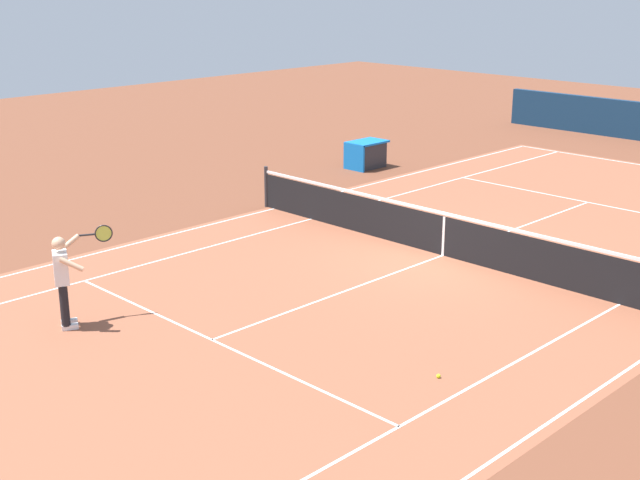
% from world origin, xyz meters
% --- Properties ---
extents(ground_plane, '(60.00, 60.00, 0.00)m').
position_xyz_m(ground_plane, '(0.00, 0.00, 0.00)').
color(ground_plane, brown).
extents(court_slab, '(24.20, 11.40, 0.00)m').
position_xyz_m(court_slab, '(0.00, 0.00, 0.00)').
color(court_slab, '#935138').
rests_on(court_slab, ground_plane).
extents(court_line_markings, '(23.85, 11.05, 0.01)m').
position_xyz_m(court_line_markings, '(0.00, 0.00, 0.00)').
color(court_line_markings, white).
rests_on(court_line_markings, ground_plane).
extents(tennis_net, '(0.10, 11.70, 1.08)m').
position_xyz_m(tennis_net, '(0.00, 0.00, 0.49)').
color(tennis_net, '#2D2D33').
rests_on(tennis_net, ground_plane).
extents(tennis_player_near, '(1.19, 0.75, 1.70)m').
position_xyz_m(tennis_player_near, '(7.82, -2.23, 0.93)').
color(tennis_player_near, black).
rests_on(tennis_player_near, ground_plane).
extents(tennis_ball, '(0.07, 0.07, 0.07)m').
position_xyz_m(tennis_ball, '(4.84, 3.58, 0.03)').
color(tennis_ball, '#CCE01E').
rests_on(tennis_ball, ground_plane).
extents(equipment_cart_tarped, '(1.25, 0.84, 0.85)m').
position_xyz_m(equipment_cart_tarped, '(-5.36, -7.09, 0.44)').
color(equipment_cart_tarped, '#2D2D33').
rests_on(equipment_cart_tarped, ground_plane).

